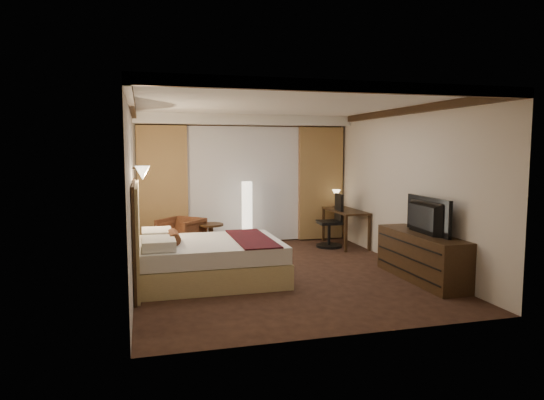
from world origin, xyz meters
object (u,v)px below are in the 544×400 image
object	(u,v)px
armchair	(181,233)
desk	(345,228)
office_chair	(329,220)
dresser	(421,257)
television	(421,211)
floor_lamp	(247,214)
side_table	(211,238)
bed	(211,260)

from	to	relation	value
armchair	desk	distance (m)	3.35
office_chair	dresser	bearing A→B (deg)	-77.14
office_chair	television	bearing A→B (deg)	-77.75
armchair	floor_lamp	size ratio (longest dim) A/B	0.55
desk	dresser	distance (m)	2.76
armchair	floor_lamp	world-z (taller)	floor_lamp
side_table	desk	world-z (taller)	desk
side_table	floor_lamp	distance (m)	0.89
desk	office_chair	distance (m)	0.42
side_table	office_chair	size ratio (longest dim) A/B	0.50
floor_lamp	dresser	xyz separation A→B (m)	(2.05, -3.12, -0.32)
armchair	side_table	size ratio (longest dim) A/B	1.36
armchair	television	bearing A→B (deg)	1.11
side_table	desk	size ratio (longest dim) A/B	0.42
side_table	television	world-z (taller)	television
side_table	television	xyz separation A→B (m)	(2.80, -2.92, 0.79)
side_table	floor_lamp	bearing A→B (deg)	14.62
side_table	television	size ratio (longest dim) A/B	0.46
desk	television	bearing A→B (deg)	-89.59
floor_lamp	bed	bearing A→B (deg)	-114.72
bed	dresser	world-z (taller)	dresser
floor_lamp	office_chair	size ratio (longest dim) A/B	1.24
television	desk	bearing A→B (deg)	3.10
desk	dresser	bearing A→B (deg)	-88.96
armchair	dresser	world-z (taller)	armchair
armchair	desk	world-z (taller)	desk
office_chair	dresser	distance (m)	2.75
desk	television	xyz separation A→B (m)	(0.02, -2.76, 0.69)
floor_lamp	television	size ratio (longest dim) A/B	1.15
side_table	armchair	bearing A→B (deg)	175.39
bed	armchair	world-z (taller)	armchair
bed	office_chair	distance (m)	3.31
bed	desk	xyz separation A→B (m)	(3.07, 1.96, 0.06)
bed	desk	bearing A→B (deg)	32.50
armchair	floor_lamp	xyz separation A→B (m)	(1.34, 0.16, 0.31)
floor_lamp	desk	world-z (taller)	floor_lamp
floor_lamp	television	distance (m)	3.74
dresser	floor_lamp	bearing A→B (deg)	123.34
floor_lamp	desk	xyz separation A→B (m)	(2.00, -0.36, -0.31)
side_table	bed	bearing A→B (deg)	-97.94
bed	dresser	distance (m)	3.22
floor_lamp	desk	size ratio (longest dim) A/B	1.04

